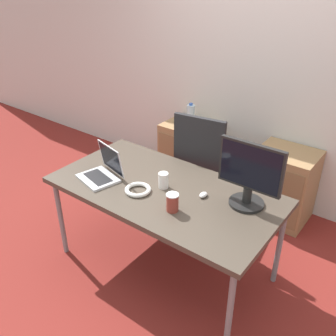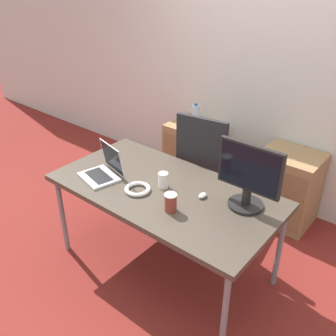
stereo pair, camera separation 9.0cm
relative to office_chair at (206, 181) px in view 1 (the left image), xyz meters
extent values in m
plane|color=maroon|center=(0.08, -0.72, -0.42)|extent=(14.00, 14.00, 0.00)
cube|color=silver|center=(0.08, 0.73, 0.88)|extent=(10.00, 0.05, 2.60)
cube|color=#473D33|center=(0.08, -0.72, 0.30)|extent=(1.67, 0.87, 0.04)
cylinder|color=gray|center=(-0.69, -1.10, -0.07)|extent=(0.04, 0.04, 0.70)
cylinder|color=gray|center=(0.86, -1.10, -0.07)|extent=(0.04, 0.04, 0.70)
cylinder|color=gray|center=(-0.69, -0.35, -0.07)|extent=(0.04, 0.04, 0.70)
cylinder|color=gray|center=(0.86, -0.35, -0.07)|extent=(0.04, 0.04, 0.70)
cylinder|color=#232326|center=(-0.01, 0.07, -0.41)|extent=(0.56, 0.56, 0.04)
cylinder|color=gray|center=(-0.01, 0.07, -0.17)|extent=(0.05, 0.05, 0.44)
cube|color=#232326|center=(-0.01, 0.07, 0.05)|extent=(0.54, 0.54, 0.07)
cube|color=#232326|center=(0.03, -0.19, 0.38)|extent=(0.44, 0.10, 0.60)
cube|color=#99754C|center=(-0.50, 0.47, -0.08)|extent=(0.53, 0.44, 0.70)
cube|color=olive|center=(-0.50, 0.25, -0.08)|extent=(0.48, 0.01, 0.56)
cube|color=#99754C|center=(0.56, 0.47, -0.08)|extent=(0.53, 0.44, 0.70)
cube|color=olive|center=(0.56, 0.25, -0.08)|extent=(0.48, 0.01, 0.56)
cylinder|color=silver|center=(-0.50, 0.47, 0.38)|extent=(0.08, 0.08, 0.21)
cylinder|color=#3359B2|center=(-0.50, 0.47, 0.49)|extent=(0.04, 0.04, 0.02)
cube|color=silver|center=(-0.39, -0.92, 0.32)|extent=(0.34, 0.29, 0.02)
cube|color=black|center=(-0.39, -0.92, 0.33)|extent=(0.26, 0.18, 0.00)
cube|color=silver|center=(-0.37, -0.80, 0.45)|extent=(0.29, 0.11, 0.23)
cube|color=black|center=(-0.37, -0.80, 0.45)|extent=(0.27, 0.10, 0.21)
cylinder|color=black|center=(0.65, -0.55, 0.33)|extent=(0.24, 0.24, 0.02)
cylinder|color=black|center=(0.65, -0.55, 0.39)|extent=(0.06, 0.06, 0.11)
cube|color=black|center=(0.65, -0.55, 0.61)|extent=(0.44, 0.03, 0.32)
cube|color=black|center=(0.65, -0.56, 0.61)|extent=(0.41, 0.00, 0.29)
ellipsoid|color=silver|center=(0.37, -0.65, 0.33)|extent=(0.05, 0.07, 0.03)
cylinder|color=white|center=(0.07, -0.72, 0.37)|extent=(0.07, 0.07, 0.12)
cylinder|color=maroon|center=(0.29, -0.91, 0.37)|extent=(0.08, 0.08, 0.12)
cylinder|color=white|center=(0.29, -0.91, 0.44)|extent=(0.08, 0.08, 0.01)
torus|color=white|center=(-0.04, -0.87, 0.33)|extent=(0.19, 0.19, 0.03)
camera|label=1|loc=(1.48, -2.54, 1.76)|focal=40.00mm
camera|label=2|loc=(1.55, -2.48, 1.76)|focal=40.00mm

